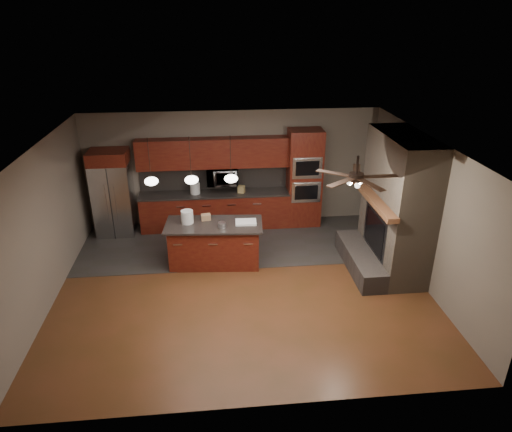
{
  "coord_description": "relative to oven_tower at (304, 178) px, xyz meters",
  "views": [
    {
      "loc": [
        -0.5,
        -7.54,
        4.9
      ],
      "look_at": [
        0.32,
        0.6,
        1.2
      ],
      "focal_mm": 32.0,
      "sensor_mm": 36.0,
      "label": 1
    }
  ],
  "objects": [
    {
      "name": "pendant_center",
      "position": [
        -2.6,
        -1.99,
        0.77
      ],
      "size": [
        0.26,
        0.26,
        0.92
      ],
      "color": "black",
      "rests_on": "ceiling"
    },
    {
      "name": "oven_tower",
      "position": [
        0.0,
        0.0,
        0.0
      ],
      "size": [
        0.8,
        0.63,
        2.38
      ],
      "color": "#622312",
      "rests_on": "ground"
    },
    {
      "name": "white_bucket",
      "position": [
        -2.75,
        -1.68,
        -0.14
      ],
      "size": [
        0.26,
        0.26,
        0.27
      ],
      "primitive_type": "cylinder",
      "rotation": [
        0.0,
        0.0,
        -0.05
      ],
      "color": "silver",
      "rests_on": "kitchen_island"
    },
    {
      "name": "left_wall",
      "position": [
        -5.2,
        -2.69,
        0.21
      ],
      "size": [
        0.02,
        6.0,
        2.8
      ],
      "primitive_type": "cube",
      "color": "#63594F",
      "rests_on": "ground"
    },
    {
      "name": "fireplace_column",
      "position": [
        1.34,
        -2.29,
        0.11
      ],
      "size": [
        1.3,
        2.1,
        2.8
      ],
      "color": "#695B4B",
      "rests_on": "ground"
    },
    {
      "name": "counter_box",
      "position": [
        -1.53,
        -0.04,
        -0.2
      ],
      "size": [
        0.19,
        0.17,
        0.17
      ],
      "primitive_type": "cube",
      "rotation": [
        0.0,
        0.0,
        -0.36
      ],
      "color": "#9E8751",
      "rests_on": "back_cabinetry"
    },
    {
      "name": "right_wall",
      "position": [
        1.8,
        -2.69,
        0.21
      ],
      "size": [
        0.02,
        6.0,
        2.8
      ],
      "primitive_type": "cube",
      "color": "#63594F",
      "rests_on": "ground"
    },
    {
      "name": "slate_tile_patch",
      "position": [
        -1.7,
        -0.89,
        -1.19
      ],
      "size": [
        7.0,
        2.4,
        0.01
      ],
      "primitive_type": "cube",
      "color": "#2E2B29",
      "rests_on": "ground"
    },
    {
      "name": "back_cabinetry",
      "position": [
        -2.18,
        0.05,
        -0.3
      ],
      "size": [
        3.59,
        0.64,
        2.2
      ],
      "color": "#622312",
      "rests_on": "ground"
    },
    {
      "name": "ceiling",
      "position": [
        -1.7,
        -2.69,
        1.61
      ],
      "size": [
        7.0,
        6.0,
        0.02
      ],
      "primitive_type": "cube",
      "color": "white",
      "rests_on": "back_wall"
    },
    {
      "name": "counter_bucket",
      "position": [
        -2.63,
        0.01,
        -0.16
      ],
      "size": [
        0.23,
        0.23,
        0.27
      ],
      "primitive_type": "cylinder",
      "rotation": [
        0.0,
        0.0,
        -0.0
      ],
      "color": "silver",
      "rests_on": "back_cabinetry"
    },
    {
      "name": "back_wall",
      "position": [
        -1.7,
        0.31,
        0.21
      ],
      "size": [
        7.0,
        0.02,
        2.8
      ],
      "primitive_type": "cube",
      "color": "#63594F",
      "rests_on": "ground"
    },
    {
      "name": "microwave",
      "position": [
        -1.98,
        0.06,
        0.11
      ],
      "size": [
        0.73,
        0.41,
        0.5
      ],
      "primitive_type": "imported",
      "color": "silver",
      "rests_on": "back_cabinetry"
    },
    {
      "name": "refrigerator",
      "position": [
        -4.52,
        -0.07,
        -0.17
      ],
      "size": [
        0.87,
        0.75,
        2.04
      ],
      "color": "silver",
      "rests_on": "ground"
    },
    {
      "name": "paint_can",
      "position": [
        -2.05,
        -1.96,
        -0.22
      ],
      "size": [
        0.16,
        0.16,
        0.11
      ],
      "primitive_type": "cylinder",
      "rotation": [
        0.0,
        0.0,
        -0.01
      ],
      "color": "silver",
      "rests_on": "kitchen_island"
    },
    {
      "name": "pendant_right",
      "position": [
        -1.85,
        -1.99,
        0.77
      ],
      "size": [
        0.26,
        0.26,
        0.92
      ],
      "color": "black",
      "rests_on": "ceiling"
    },
    {
      "name": "ground",
      "position": [
        -1.7,
        -2.69,
        -1.19
      ],
      "size": [
        7.0,
        7.0,
        0.0
      ],
      "primitive_type": "plane",
      "color": "brown",
      "rests_on": "ground"
    },
    {
      "name": "cardboard_box",
      "position": [
        -2.37,
        -1.56,
        -0.21
      ],
      "size": [
        0.21,
        0.16,
        0.12
      ],
      "primitive_type": "cube",
      "rotation": [
        0.0,
        0.0,
        0.12
      ],
      "color": "#96704D",
      "rests_on": "kitchen_island"
    },
    {
      "name": "kitchen_island",
      "position": [
        -2.22,
        -1.78,
        -0.73
      ],
      "size": [
        2.04,
        1.05,
        0.92
      ],
      "rotation": [
        0.0,
        0.0,
        -0.08
      ],
      "color": "#622312",
      "rests_on": "ground"
    },
    {
      "name": "ceiling_fan",
      "position": [
        0.1,
        -3.49,
        1.27
      ],
      "size": [
        1.27,
        1.33,
        0.41
      ],
      "color": "black",
      "rests_on": "ceiling"
    },
    {
      "name": "pendant_left",
      "position": [
        -3.35,
        -1.99,
        0.77
      ],
      "size": [
        0.26,
        0.26,
        0.92
      ],
      "color": "black",
      "rests_on": "ceiling"
    },
    {
      "name": "paint_tray",
      "position": [
        -1.56,
        -1.81,
        -0.25
      ],
      "size": [
        0.44,
        0.32,
        0.04
      ],
      "primitive_type": "cube",
      "rotation": [
        0.0,
        0.0,
        -0.05
      ],
      "color": "white",
      "rests_on": "kitchen_island"
    }
  ]
}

